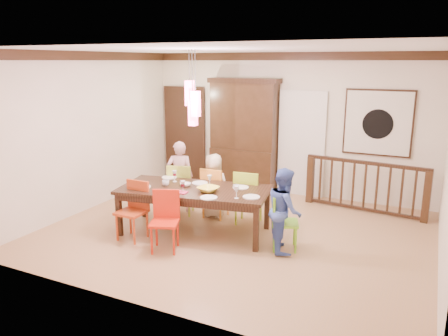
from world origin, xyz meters
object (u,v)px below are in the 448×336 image
at_px(china_hutch, 244,135).
at_px(dining_table, 194,193).
at_px(person_far_mid, 214,185).
at_px(person_far_left, 180,177).
at_px(person_end_right, 284,210).
at_px(chair_far_left, 181,185).
at_px(chair_end_right, 285,218).
at_px(balustrade, 365,186).

bearing_deg(china_hutch, dining_table, -84.32).
distance_m(dining_table, person_far_mid, 0.82).
bearing_deg(person_far_mid, person_far_left, -1.02).
bearing_deg(dining_table, person_end_right, -11.30).
distance_m(chair_far_left, person_far_mid, 0.61).
xyz_separation_m(chair_end_right, person_end_right, (-0.00, -0.04, 0.14)).
bearing_deg(person_far_left, person_far_mid, 156.07).
xyz_separation_m(dining_table, person_far_left, (-0.76, 0.80, -0.01)).
distance_m(chair_far_left, china_hutch, 2.06).
xyz_separation_m(china_hutch, balustrade, (2.58, -0.35, -0.70)).
bearing_deg(person_far_mid, china_hutch, -85.86).
distance_m(dining_table, person_end_right, 1.52).
bearing_deg(chair_end_right, chair_far_left, 52.44).
height_order(dining_table, chair_end_right, chair_end_right).
relative_size(china_hutch, person_far_left, 1.80).
distance_m(chair_far_left, person_end_right, 2.30).
bearing_deg(person_end_right, person_far_mid, 34.30).
relative_size(person_far_left, person_far_mid, 1.15).
height_order(china_hutch, person_end_right, china_hutch).
relative_size(chair_far_left, chair_end_right, 1.12).
xyz_separation_m(dining_table, person_end_right, (1.52, -0.03, -0.05)).
height_order(dining_table, balustrade, balustrade).
distance_m(chair_far_left, chair_end_right, 2.28).
xyz_separation_m(dining_table, person_far_mid, (-0.06, 0.81, -0.10)).
xyz_separation_m(china_hutch, person_end_right, (1.78, -2.62, -0.57)).
relative_size(chair_far_left, person_end_right, 0.76).
bearing_deg(person_end_right, person_far_left, 42.23).
relative_size(dining_table, person_end_right, 2.03).
xyz_separation_m(person_far_mid, person_end_right, (1.59, -0.84, 0.05)).
bearing_deg(chair_far_left, china_hutch, -120.30).
distance_m(china_hutch, person_end_right, 3.22).
bearing_deg(dining_table, balustrade, 33.76).
height_order(chair_far_left, person_far_mid, person_far_mid).
height_order(balustrade, person_end_right, person_end_right).
bearing_deg(china_hutch, balustrade, -7.63).
relative_size(china_hutch, person_far_mid, 2.08).
distance_m(dining_table, chair_far_left, 0.96).
distance_m(dining_table, person_far_left, 1.10).
bearing_deg(dining_table, person_far_mid, 84.27).
bearing_deg(person_end_right, china_hutch, 6.31).
relative_size(balustrade, person_far_left, 1.70).
height_order(chair_end_right, person_end_right, person_end_right).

